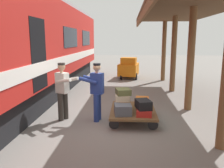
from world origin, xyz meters
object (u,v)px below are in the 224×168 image
(porter_by_door, at_px, (63,89))
(suitcase_black_hardshell, at_px, (143,104))
(suitcase_olive_duffel, at_px, (123,92))
(baggage_tug, at_px, (129,68))
(suitcase_brown_leather, at_px, (123,104))
(suitcase_cream_canvas, at_px, (122,97))
(suitcase_slate_roller, at_px, (123,109))
(porter_in_overalls, at_px, (97,90))
(suitcase_tan_vintage, at_px, (123,102))
(suitcase_red_plastic, at_px, (144,112))
(luggage_cart, at_px, (133,111))
(suitcase_orange_carryall, at_px, (142,101))
(suitcase_maroon_trunk, at_px, (143,107))

(porter_by_door, bearing_deg, suitcase_black_hardshell, 170.70)
(suitcase_olive_duffel, bearing_deg, baggage_tug, -91.38)
(suitcase_brown_leather, relative_size, suitcase_cream_canvas, 1.29)
(suitcase_slate_roller, distance_m, porter_in_overalls, 0.98)
(suitcase_tan_vintage, height_order, porter_by_door, porter_by_door)
(suitcase_red_plastic, xyz_separation_m, suitcase_cream_canvas, (0.61, -0.45, 0.29))
(suitcase_tan_vintage, relative_size, suitcase_slate_roller, 1.15)
(luggage_cart, relative_size, suitcase_black_hardshell, 3.40)
(baggage_tug, bearing_deg, porter_in_overalls, 82.98)
(suitcase_red_plastic, bearing_deg, suitcase_brown_leather, -40.02)
(porter_by_door, bearing_deg, luggage_cart, -178.02)
(suitcase_red_plastic, relative_size, suitcase_brown_leather, 0.88)
(suitcase_tan_vintage, bearing_deg, suitcase_black_hardshell, 120.68)
(suitcase_red_plastic, xyz_separation_m, suitcase_brown_leather, (0.58, -0.49, 0.06))
(suitcase_tan_vintage, xyz_separation_m, suitcase_orange_carryall, (-0.58, 0.00, 0.02))
(suitcase_tan_vintage, xyz_separation_m, suitcase_red_plastic, (-0.58, 0.98, -0.01))
(luggage_cart, xyz_separation_m, suitcase_slate_roller, (0.29, 0.49, 0.19))
(porter_in_overalls, distance_m, baggage_tug, 7.85)
(suitcase_slate_roller, bearing_deg, suitcase_olive_duffel, -89.70)
(suitcase_slate_roller, bearing_deg, suitcase_red_plastic, -180.00)
(luggage_cart, relative_size, suitcase_orange_carryall, 2.97)
(suitcase_black_hardshell, distance_m, porter_by_door, 2.38)
(baggage_tug, bearing_deg, suitcase_red_plastic, 92.78)
(suitcase_brown_leather, relative_size, porter_by_door, 0.36)
(suitcase_cream_canvas, xyz_separation_m, baggage_tug, (-0.21, -7.75, -0.08))
(suitcase_orange_carryall, bearing_deg, suitcase_brown_leather, 40.02)
(luggage_cart, xyz_separation_m, porter_in_overalls, (1.07, 0.07, 0.63))
(suitcase_black_hardshell, relative_size, porter_by_door, 0.31)
(suitcase_red_plastic, height_order, suitcase_orange_carryall, suitcase_orange_carryall)
(suitcase_black_hardshell, bearing_deg, suitcase_brown_leather, -38.99)
(luggage_cart, height_order, suitcase_black_hardshell, suitcase_black_hardshell)
(suitcase_brown_leather, xyz_separation_m, suitcase_olive_duffel, (0.00, 0.04, 0.40))
(suitcase_maroon_trunk, height_order, baggage_tug, baggage_tug)
(luggage_cart, distance_m, suitcase_brown_leather, 0.35)
(suitcase_maroon_trunk, bearing_deg, suitcase_black_hardshell, 86.93)
(suitcase_cream_canvas, relative_size, porter_in_overalls, 0.28)
(suitcase_tan_vintage, distance_m, suitcase_brown_leather, 0.49)
(porter_in_overalls, bearing_deg, suitcase_red_plastic, 162.96)
(suitcase_brown_leather, relative_size, porter_in_overalls, 0.36)
(suitcase_slate_roller, xyz_separation_m, suitcase_brown_leather, (0.00, -0.49, 0.00))
(suitcase_orange_carryall, distance_m, suitcase_maroon_trunk, 0.49)
(suitcase_orange_carryall, relative_size, suitcase_brown_leather, 0.97)
(suitcase_slate_roller, relative_size, suitcase_cream_canvas, 1.05)
(porter_in_overalls, distance_m, porter_by_door, 0.99)
(suitcase_maroon_trunk, distance_m, baggage_tug, 7.72)
(luggage_cart, relative_size, suitcase_cream_canvas, 3.73)
(suitcase_maroon_trunk, bearing_deg, suitcase_tan_vintage, -40.02)
(suitcase_orange_carryall, height_order, suitcase_cream_canvas, suitcase_cream_canvas)
(suitcase_tan_vintage, xyz_separation_m, suitcase_black_hardshell, (-0.56, 0.94, 0.19))
(luggage_cart, xyz_separation_m, baggage_tug, (0.11, -7.71, 0.34))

